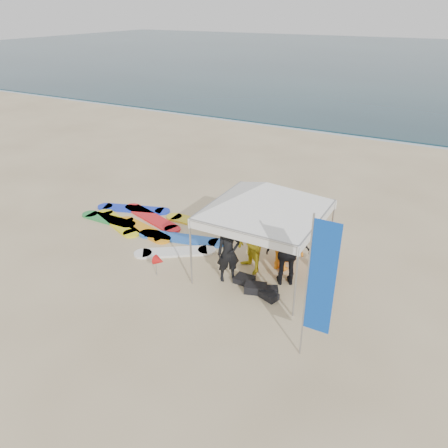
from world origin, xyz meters
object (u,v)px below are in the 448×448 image
person_orange_b (287,236)px  feather_flag (320,280)px  canopy_tent (267,183)px  person_yellow (251,242)px  person_seated (324,263)px  marker_pennant (159,261)px  surfboard_spread (152,226)px  person_orange_a (283,239)px  person_black_b (288,252)px  person_black_a (228,252)px

person_orange_b → feather_flag: 4.08m
canopy_tent → feather_flag: size_ratio=1.22×
person_yellow → person_orange_b: 1.19m
person_seated → canopy_tent: (-1.57, -0.49, 2.20)m
marker_pennant → surfboard_spread: 3.10m
person_orange_a → person_black_b: (0.37, -0.61, 0.00)m
person_yellow → person_black_b: 1.10m
person_yellow → person_orange_a: size_ratio=0.94×
person_yellow → person_black_b: (1.09, -0.08, 0.06)m
person_orange_a → person_orange_b: bearing=-69.6°
person_orange_b → marker_pennant: size_ratio=2.49×
person_yellow → feather_flag: feather_flag is taller
person_black_a → marker_pennant: size_ratio=2.64×
person_orange_a → person_seated: (1.17, 0.10, -0.50)m
canopy_tent → marker_pennant: (-2.38, -1.57, -2.17)m
feather_flag → surfboard_spread: (-6.66, 3.29, -1.92)m
person_black_a → canopy_tent: bearing=9.6°
canopy_tent → person_black_a: bearing=-129.6°
feather_flag → person_orange_a: bearing=122.2°
person_seated → feather_flag: (0.69, -3.05, 1.50)m
person_yellow → feather_flag: bearing=-10.1°
person_seated → canopy_tent: 2.75m
person_orange_a → marker_pennant: 3.44m
person_seated → feather_flag: bearing=159.6°
surfboard_spread → feather_flag: bearing=-26.3°
person_orange_b → person_seated: 1.33m
marker_pennant → surfboard_spread: bearing=131.2°
person_black_b → canopy_tent: 1.88m
person_black_a → marker_pennant: 1.91m
person_black_b → feather_flag: bearing=94.4°
person_yellow → person_seated: person_yellow is taller
canopy_tent → surfboard_spread: 5.17m
marker_pennant → person_seated: bearing=27.6°
person_yellow → marker_pennant: (-2.06, -1.44, -0.41)m
person_orange_a → person_seated: person_orange_a is taller
person_black_b → marker_pennant: (-3.15, -1.35, -0.47)m
marker_pennant → surfboard_spread: marker_pennant is taller
feather_flag → marker_pennant: (-4.64, 0.98, -1.46)m
person_black_a → feather_flag: size_ratio=0.51×
canopy_tent → person_black_b: bearing=-15.8°
person_orange_b → person_yellow: bearing=23.8°
person_orange_a → canopy_tent: bearing=56.1°
surfboard_spread → marker_pennant: bearing=-48.8°
person_orange_b → canopy_tent: bearing=35.9°
person_black_a → person_black_b: (1.44, 0.59, 0.12)m
person_black_b → feather_flag: feather_flag is taller
canopy_tent → surfboard_spread: size_ratio=0.79×
feather_flag → canopy_tent: bearing=131.5°
person_black_b → surfboard_spread: bearing=-38.5°
person_orange_a → surfboard_spread: 4.90m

